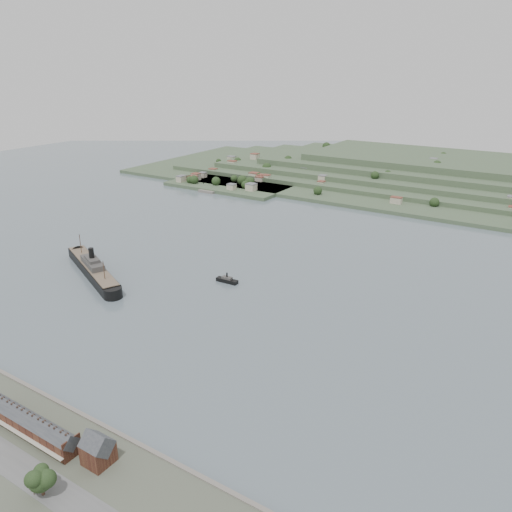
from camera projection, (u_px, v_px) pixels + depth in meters
The scene contains 9 objects.
ground at pixel (263, 294), 334.41m from camera, with size 1400.00×1400.00×0.00m, color slate.
near_shore at pixel (2, 473), 186.97m from camera, with size 220.00×80.00×2.60m.
terrace_row at pixel (28, 423), 204.61m from camera, with size 55.60×9.80×11.07m.
gabled_building at pixel (98, 449), 188.56m from camera, with size 10.40×10.18×14.09m.
far_peninsula at pixel (446, 177), 625.79m from camera, with size 760.00×309.00×30.00m.
steamship at pixel (92, 267), 366.24m from camera, with size 98.79×53.64×25.32m.
tugboat at pixel (227, 280), 351.92m from camera, with size 16.53×5.16×7.35m.
ferry_west at pixel (203, 186), 624.20m from camera, with size 16.46×4.99×6.13m.
fig_tree at pixel (40, 480), 173.47m from camera, with size 10.74×9.30×11.98m.
Camera 1 is at (158.16, -258.08, 144.54)m, focal length 35.00 mm.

